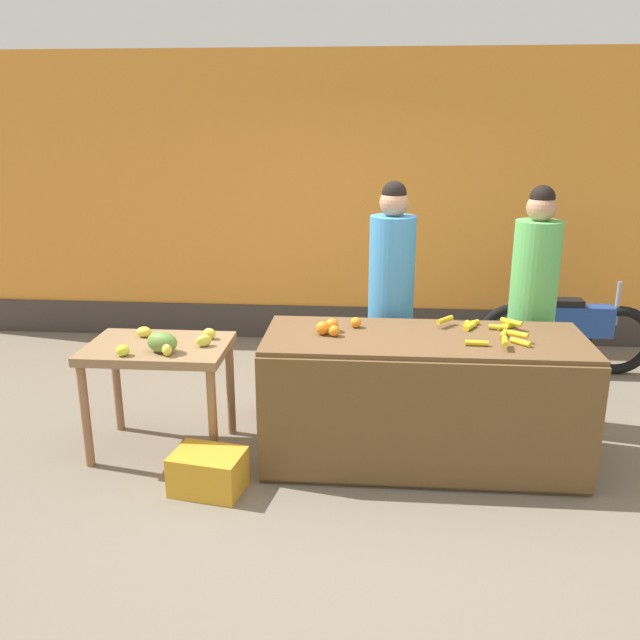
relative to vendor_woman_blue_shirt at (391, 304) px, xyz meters
The scene contains 12 objects.
ground_plane 1.16m from the vendor_woman_blue_shirt, 110.84° to the right, with size 24.00×24.00×0.00m, color #756B5B.
market_wall_back 2.11m from the vendor_woman_blue_shirt, 96.94° to the left, with size 9.23×0.23×2.93m.
fruit_stall_counter 0.85m from the vendor_woman_blue_shirt, 72.39° to the right, with size 2.12×0.83×0.90m.
side_table_wooden 1.75m from the vendor_woman_blue_shirt, 157.83° to the right, with size 0.96×0.66×0.79m.
banana_bunch_pile 0.86m from the vendor_woman_blue_shirt, 41.18° to the right, with size 0.58×0.59×0.07m.
orange_pile 0.74m from the vendor_woman_blue_shirt, 122.45° to the right, with size 0.29×0.28×0.09m.
mango_papaya_pile 1.69m from the vendor_woman_blue_shirt, 153.42° to the right, with size 0.60×0.50×0.14m.
vendor_woman_blue_shirt is the anchor object (origin of this frame).
vendor_woman_green_shirt 1.04m from the vendor_woman_blue_shirt, ahead, with size 0.34×0.34×1.82m.
parked_motorcycle 2.05m from the vendor_woman_blue_shirt, 34.39° to the left, with size 1.60×0.18×0.88m.
produce_crate 1.83m from the vendor_woman_blue_shirt, 134.27° to the right, with size 0.44×0.32×0.26m, color gold.
produce_sack 1.11m from the vendor_woman_blue_shirt, behind, with size 0.36×0.30×0.48m, color maroon.
Camera 1 is at (0.11, -4.20, 2.27)m, focal length 37.36 mm.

